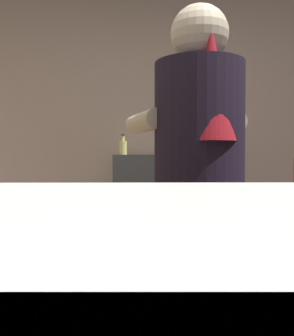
% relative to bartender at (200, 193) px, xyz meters
% --- Properties ---
extents(wall_back, '(5.20, 0.10, 2.70)m').
position_rel_bartender_xyz_m(wall_back, '(-0.07, 2.07, 0.38)').
color(wall_back, gray).
rests_on(wall_back, ground).
extents(prep_counter, '(2.10, 0.60, 0.91)m').
position_rel_bartender_xyz_m(prep_counter, '(0.28, 0.45, -0.52)').
color(prep_counter, brown).
rests_on(prep_counter, ground).
extents(back_shelf, '(0.87, 0.36, 1.13)m').
position_rel_bartender_xyz_m(back_shelf, '(-0.02, 1.79, -0.40)').
color(back_shelf, '#373838').
rests_on(back_shelf, ground).
extents(bartender, '(0.49, 0.55, 1.68)m').
position_rel_bartender_xyz_m(bartender, '(0.00, 0.00, 0.00)').
color(bartender, '#372E40').
rests_on(bartender, ground).
extents(mixing_bowl, '(0.21, 0.21, 0.06)m').
position_rel_bartender_xyz_m(mixing_bowl, '(-0.04, 0.50, -0.03)').
color(mixing_bowl, silver).
rests_on(mixing_bowl, prep_counter).
extents(chefs_knife, '(0.24, 0.08, 0.01)m').
position_rel_bartender_xyz_m(chefs_knife, '(0.28, 0.40, -0.06)').
color(chefs_knife, silver).
rests_on(chefs_knife, prep_counter).
extents(bottle_olive_oil, '(0.06, 0.06, 0.22)m').
position_rel_bartender_xyz_m(bottle_olive_oil, '(0.26, 1.69, 0.25)').
color(bottle_olive_oil, black).
rests_on(bottle_olive_oil, back_shelf).
extents(bottle_vinegar, '(0.07, 0.07, 0.23)m').
position_rel_bartender_xyz_m(bottle_vinegar, '(0.12, 1.87, 0.25)').
color(bottle_vinegar, '#CAC27C').
rests_on(bottle_vinegar, back_shelf).
extents(bottle_hot_sauce, '(0.07, 0.07, 0.18)m').
position_rel_bartender_xyz_m(bottle_hot_sauce, '(-0.38, 1.86, 0.23)').
color(bottle_hot_sauce, '#DAD476').
rests_on(bottle_hot_sauce, back_shelf).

